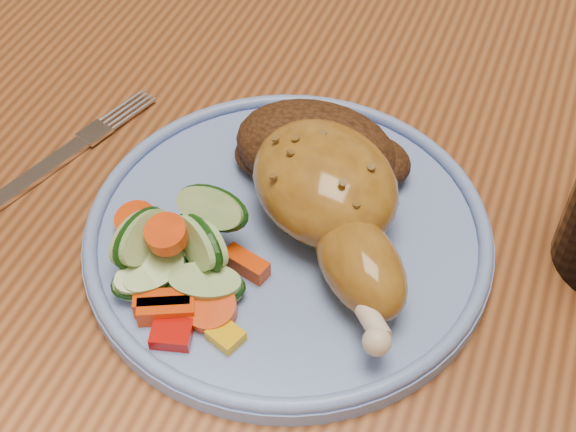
# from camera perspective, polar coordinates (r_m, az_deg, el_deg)

# --- Properties ---
(dining_table) EXTENTS (0.90, 1.40, 0.75)m
(dining_table) POSITION_cam_1_polar(r_m,az_deg,el_deg) (0.67, 6.31, -2.78)
(dining_table) COLOR brown
(dining_table) RESTS_ON ground
(chair_far) EXTENTS (0.42, 0.42, 0.91)m
(chair_far) POSITION_cam_1_polar(r_m,az_deg,el_deg) (1.25, 14.26, 13.45)
(chair_far) COLOR #4C2D16
(chair_far) RESTS_ON ground
(plate) EXTENTS (0.28, 0.28, 0.01)m
(plate) POSITION_cam_1_polar(r_m,az_deg,el_deg) (0.56, -0.00, -1.43)
(plate) COLOR #6681C7
(plate) RESTS_ON dining_table
(plate_rim) EXTENTS (0.28, 0.28, 0.01)m
(plate_rim) POSITION_cam_1_polar(r_m,az_deg,el_deg) (0.55, -0.00, -0.69)
(plate_rim) COLOR #6681C7
(plate_rim) RESTS_ON plate
(chicken_leg) EXTENTS (0.16, 0.18, 0.06)m
(chicken_leg) POSITION_cam_1_polar(r_m,az_deg,el_deg) (0.53, 3.21, 1.07)
(chicken_leg) COLOR #9A6720
(chicken_leg) RESTS_ON plate
(rice_pilaf) EXTENTS (0.13, 0.09, 0.05)m
(rice_pilaf) POSITION_cam_1_polar(r_m,az_deg,el_deg) (0.58, 2.21, 4.68)
(rice_pilaf) COLOR #3F220F
(rice_pilaf) RESTS_ON plate
(vegetable_pile) EXTENTS (0.12, 0.12, 0.06)m
(vegetable_pile) POSITION_cam_1_polar(r_m,az_deg,el_deg) (0.52, -7.89, -2.91)
(vegetable_pile) COLOR #A50A05
(vegetable_pile) RESTS_ON plate
(fork) EXTENTS (0.07, 0.17, 0.00)m
(fork) POSITION_cam_1_polar(r_m,az_deg,el_deg) (0.64, -16.52, 3.56)
(fork) COLOR silver
(fork) RESTS_ON dining_table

